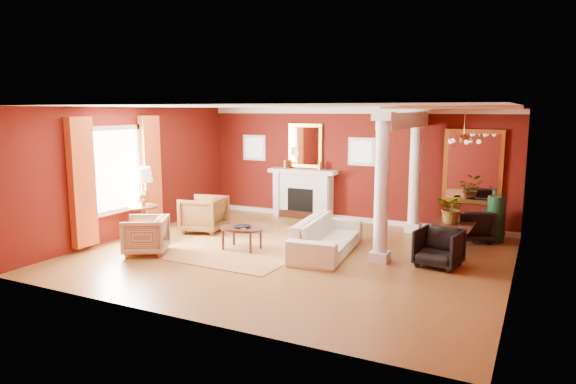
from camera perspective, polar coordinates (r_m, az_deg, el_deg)
The scene contains 27 objects.
ground at distance 10.22m, azimuth 0.40°, elevation -6.96°, with size 8.00×8.00×0.00m, color brown.
room_shell at distance 9.86m, azimuth 0.41°, elevation 4.38°, with size 8.04×7.04×2.92m.
fireplace at distance 13.55m, azimuth 1.65°, elevation -0.18°, with size 1.85×0.42×1.29m.
overmantel_mirror at distance 13.53m, azimuth 1.92°, elevation 5.16°, with size 0.95×0.07×1.15m.
flank_window_left at distance 14.26m, azimuth -3.75°, elevation 4.94°, with size 0.70×0.07×0.70m.
flank_window_right at distance 12.98m, azimuth 8.19°, elevation 4.46°, with size 0.70×0.07×0.70m.
left_window at distance 11.71m, azimuth -18.33°, elevation 1.75°, with size 0.21×2.55×2.60m.
column_front at distance 9.59m, azimuth 10.36°, elevation 0.55°, with size 0.36×0.36×2.80m.
column_back at distance 12.19m, azimuth 13.94°, elevation 2.23°, with size 0.36×0.36×2.80m.
header_beam at distance 11.04m, azimuth 12.90°, elevation 7.79°, with size 0.30×3.20×0.32m, color white.
amber_ceiling at distance 10.67m, azimuth 18.83°, elevation 8.84°, with size 2.30×3.40×0.04m, color #DB8C40.
dining_mirror at distance 12.42m, azimuth 19.83°, elevation 2.65°, with size 1.30×0.07×1.70m.
chandelier at distance 10.73m, azimuth 18.96°, elevation 5.51°, with size 0.60×0.62×0.75m.
crown_trim at distance 13.02m, azimuth 7.23°, elevation 8.99°, with size 8.00×0.08×0.16m, color white.
base_trim at distance 13.31m, azimuth 6.99°, elevation -2.98°, with size 8.00×0.08×0.12m, color white.
rug at distance 11.08m, azimuth -4.17°, elevation -5.68°, with size 2.76×3.67×0.01m, color maroon.
sofa at distance 10.24m, azimuth 4.38°, elevation -4.26°, with size 2.39×0.70×0.93m, color white.
armchair_leopard at distance 12.15m, azimuth -9.37°, elevation -2.25°, with size 0.90×0.85×0.93m, color black.
armchair_stripe at distance 10.56m, azimuth -15.55°, elevation -4.46°, with size 0.80×0.75×0.83m, color tan.
coffee_table at distance 10.50m, azimuth -5.16°, elevation -4.17°, with size 0.93×0.93×0.47m.
coffee_book at distance 10.42m, azimuth -5.30°, elevation -3.42°, with size 0.15×0.02×0.21m, color black.
side_table at distance 11.69m, azimuth -15.89°, elevation 0.18°, with size 0.64×0.64×1.60m.
dining_table at distance 11.14m, azimuth 17.99°, elevation -3.94°, with size 1.44×0.51×0.80m, color black.
dining_chair_near at distance 9.76m, azimuth 16.41°, elevation -5.77°, with size 0.75×0.70×0.77m, color black.
dining_chair_far at distance 11.87m, azimuth 19.77°, elevation -3.31°, with size 0.76×0.71×0.78m, color black.
green_urn at distance 12.00m, azimuth 22.06°, elevation -3.27°, with size 0.42×0.42×1.01m.
potted_plant at distance 11.05m, azimuth 17.88°, elevation -0.55°, with size 0.59×0.66×0.51m, color #26591E.
Camera 1 is at (4.33, -8.82, 2.83)m, focal length 32.00 mm.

